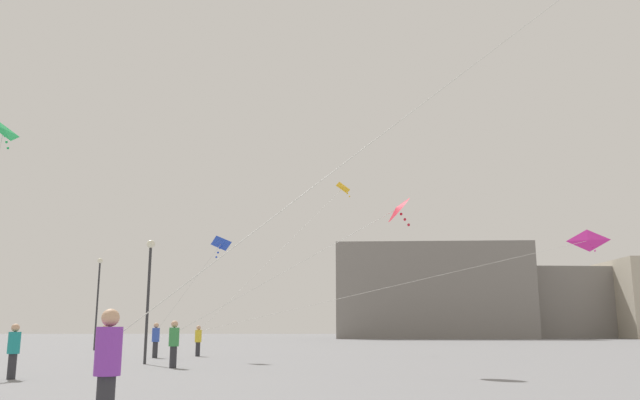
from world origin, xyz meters
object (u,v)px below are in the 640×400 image
(person_in_yellow, at_px, (198,339))
(person_in_teal, at_px, (14,349))
(person_in_blue, at_px, (156,339))
(kite_crimson_diamond, at_px, (396,210))
(person_in_green, at_px, (174,342))
(lamppost_west, at_px, (149,280))
(kite_amber_delta, at_px, (340,191))
(kite_cobalt_delta, at_px, (220,245))
(person_in_purple, at_px, (108,364))
(building_centre_hall, at_px, (549,303))
(kite_magenta_delta, at_px, (580,243))
(person_in_grey, at_px, (105,341))
(lamppost_east, at_px, (98,290))
(building_left_hall, at_px, (432,291))
(kite_emerald_delta, at_px, (4,132))

(person_in_yellow, relative_size, person_in_teal, 1.00)
(person_in_blue, relative_size, kite_crimson_diamond, 0.20)
(person_in_teal, xyz_separation_m, person_in_green, (3.70, 5.23, 0.08))
(person_in_yellow, xyz_separation_m, lamppost_west, (-0.98, -7.29, 2.61))
(person_in_blue, relative_size, kite_amber_delta, 0.18)
(kite_cobalt_delta, xyz_separation_m, lamppost_west, (-2.53, -3.50, -1.97))
(person_in_purple, xyz_separation_m, building_centre_hall, (38.41, 84.07, 4.04))
(kite_cobalt_delta, distance_m, kite_magenta_delta, 20.41)
(person_in_yellow, height_order, lamppost_west, lamppost_west)
(person_in_purple, bearing_deg, lamppost_west, -66.69)
(person_in_green, bearing_deg, person_in_yellow, 13.51)
(person_in_blue, xyz_separation_m, kite_cobalt_delta, (3.41, -2.04, 4.51))
(person_in_teal, xyz_separation_m, person_in_grey, (-0.65, 10.76, 0.01))
(person_in_teal, relative_size, kite_amber_delta, 0.17)
(person_in_green, xyz_separation_m, kite_cobalt_delta, (0.80, 6.18, 4.50))
(building_centre_hall, bearing_deg, lamppost_east, -135.10)
(person_in_teal, relative_size, person_in_green, 0.92)
(person_in_green, bearing_deg, kite_cobalt_delta, 1.80)
(kite_amber_delta, bearing_deg, kite_cobalt_delta, -121.62)
(kite_cobalt_delta, distance_m, kite_amber_delta, 13.28)
(kite_crimson_diamond, distance_m, building_left_hall, 68.26)
(person_in_teal, bearing_deg, lamppost_east, 163.45)
(kite_crimson_diamond, bearing_deg, person_in_blue, 136.72)
(person_in_purple, height_order, kite_magenta_delta, kite_magenta_delta)
(person_in_teal, distance_m, lamppost_east, 25.29)
(kite_crimson_diamond, height_order, lamppost_west, kite_crimson_diamond)
(person_in_blue, distance_m, person_in_purple, 23.87)
(kite_amber_delta, xyz_separation_m, lamppost_west, (-8.98, -13.98, -6.97))
(person_in_teal, bearing_deg, building_left_hall, 130.02)
(building_centre_hall, bearing_deg, kite_amber_delta, -122.52)
(kite_magenta_delta, height_order, kite_amber_delta, kite_amber_delta)
(person_in_yellow, relative_size, building_centre_hall, 0.06)
(kite_crimson_diamond, distance_m, lamppost_east, 27.71)
(person_in_green, xyz_separation_m, building_centre_hall, (40.56, 68.89, 4.05))
(lamppost_east, bearing_deg, kite_cobalt_delta, -52.35)
(building_centre_hall, bearing_deg, person_in_blue, -125.43)
(person_in_grey, bearing_deg, kite_emerald_delta, -127.49)
(kite_cobalt_delta, height_order, building_centre_hall, building_centre_hall)
(person_in_blue, xyz_separation_m, lamppost_west, (0.88, -5.54, 2.54))
(kite_amber_delta, height_order, building_centre_hall, kite_amber_delta)
(kite_emerald_delta, height_order, lamppost_west, kite_emerald_delta)
(person_in_grey, relative_size, lamppost_east, 0.27)
(person_in_grey, bearing_deg, person_in_purple, -85.54)
(kite_cobalt_delta, bearing_deg, kite_emerald_delta, -140.07)
(kite_emerald_delta, relative_size, building_left_hall, 0.30)
(person_in_grey, relative_size, kite_cobalt_delta, 0.36)
(person_in_yellow, distance_m, kite_cobalt_delta, 6.14)
(person_in_blue, height_order, lamppost_east, lamppost_east)
(lamppost_east, bearing_deg, person_in_green, -64.26)
(person_in_teal, distance_m, person_in_purple, 11.54)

